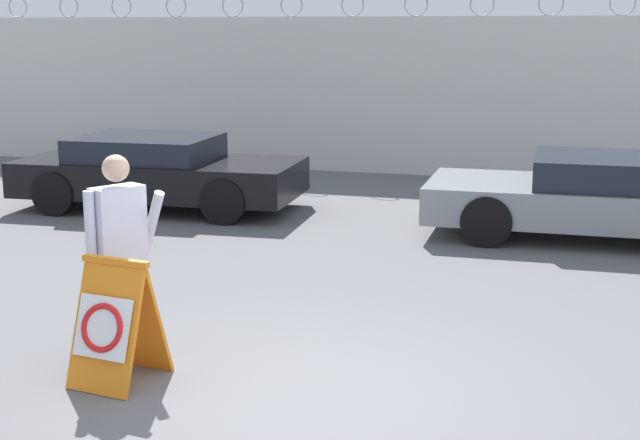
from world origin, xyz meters
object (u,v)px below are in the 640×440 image
Objects in this scene: parked_car_rear_sedan at (605,196)px; barricade_sign at (115,321)px; security_guard at (120,245)px; parked_car_front_coupe at (157,171)px.

barricade_sign is at bearing 57.75° from parked_car_rear_sedan.
security_guard is 0.38× the size of parked_car_rear_sedan.
security_guard is at bearing -69.09° from parked_car_front_coupe.
security_guard is at bearing 53.99° from parked_car_rear_sedan.
parked_car_front_coupe is 6.85m from parked_car_rear_sedan.
parked_car_front_coupe is at bearing -2.43° from parked_car_rear_sedan.
barricade_sign is at bearing -128.52° from security_guard.
security_guard is 6.68m from parked_car_front_coupe.
parked_car_front_coupe is 0.96× the size of parked_car_rear_sedan.
parked_car_rear_sedan is (4.19, 5.90, -0.42)m from security_guard.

